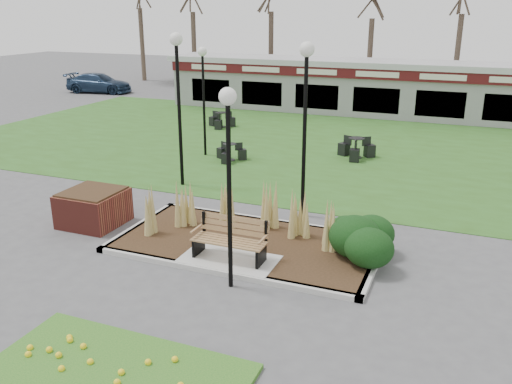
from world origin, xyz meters
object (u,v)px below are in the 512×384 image
at_px(brick_planter, 93,207).
at_px(car_blue, 99,83).
at_px(bistro_set_b, 221,122).
at_px(lamp_post_near_right, 228,146).
at_px(car_silver, 211,77).
at_px(lamp_post_near_left, 306,92).
at_px(food_pavilion, 381,88).
at_px(car_black, 266,78).
at_px(bistro_set_c, 230,155).
at_px(lamp_post_mid_left, 178,76).
at_px(lamp_post_far_left, 203,78).
at_px(bistro_set_a, 356,151).
at_px(park_bench, 231,238).

xyz_separation_m(brick_planter, car_blue, (-15.05, 20.00, 0.18)).
bearing_deg(bistro_set_b, lamp_post_near_right, -63.84).
bearing_deg(car_silver, lamp_post_near_left, -137.17).
xyz_separation_m(food_pavilion, car_black, (-9.34, 7.04, -0.72)).
relative_size(lamp_post_near_left, car_blue, 1.05).
bearing_deg(bistro_set_c, car_blue, 140.98).
bearing_deg(car_blue, lamp_post_mid_left, -144.37).
relative_size(lamp_post_near_left, lamp_post_far_left, 1.13).
relative_size(brick_planter, bistro_set_a, 1.01).
relative_size(lamp_post_far_left, car_black, 0.91).
bearing_deg(park_bench, lamp_post_near_right, -65.90).
height_order(car_black, car_blue, car_black).
relative_size(lamp_post_near_right, lamp_post_far_left, 0.99).
xyz_separation_m(lamp_post_far_left, bistro_set_c, (1.25, -0.38, -2.81)).
relative_size(food_pavilion, bistro_set_a, 16.60).
bearing_deg(car_silver, bistro_set_c, -140.60).
distance_m(park_bench, brick_planter, 4.47).
bearing_deg(lamp_post_mid_left, lamp_post_near_left, -14.92).
height_order(bistro_set_b, car_black, car_black).
xyz_separation_m(brick_planter, lamp_post_near_left, (5.04, 2.68, 2.98)).
bearing_deg(car_black, bistro_set_a, -150.35).
bearing_deg(car_blue, lamp_post_near_left, -139.16).
height_order(lamp_post_mid_left, car_blue, lamp_post_mid_left).
xyz_separation_m(bistro_set_b, car_black, (-2.72, 13.36, 0.50)).
height_order(lamp_post_near_right, bistro_set_a, lamp_post_near_right).
bearing_deg(park_bench, brick_planter, 170.31).
xyz_separation_m(park_bench, lamp_post_near_left, (0.64, 3.43, 2.87)).
relative_size(lamp_post_near_right, bistro_set_a, 2.80).
bearing_deg(car_blue, car_black, -67.68).
xyz_separation_m(park_bench, car_black, (-9.34, 26.75, 0.17)).
xyz_separation_m(lamp_post_near_left, car_black, (-9.98, 23.32, -2.70)).
distance_m(lamp_post_far_left, bistro_set_a, 6.53).
xyz_separation_m(lamp_post_near_left, bistro_set_a, (0.09, 6.70, -3.18)).
relative_size(brick_planter, lamp_post_far_left, 0.36).
height_order(lamp_post_far_left, bistro_set_c, lamp_post_far_left).
bearing_deg(lamp_post_far_left, park_bench, -59.50).
bearing_deg(bistro_set_c, car_silver, 118.36).
bearing_deg(food_pavilion, lamp_post_far_left, -113.37).
height_order(park_bench, car_silver, car_silver).
relative_size(bistro_set_a, car_silver, 0.39).
bearing_deg(park_bench, lamp_post_mid_left, 129.87).
height_order(lamp_post_near_left, bistro_set_a, lamp_post_near_left).
bearing_deg(lamp_post_far_left, lamp_post_near_left, -41.48).
distance_m(brick_planter, car_blue, 25.03).
bearing_deg(brick_planter, food_pavilion, 76.94).
height_order(food_pavilion, lamp_post_near_left, lamp_post_near_left).
xyz_separation_m(park_bench, brick_planter, (-4.40, 0.75, -0.11)).
distance_m(food_pavilion, bistro_set_b, 9.24).
bearing_deg(park_bench, food_pavilion, 90.00).
xyz_separation_m(food_pavilion, bistro_set_c, (-3.66, -11.75, -1.24)).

